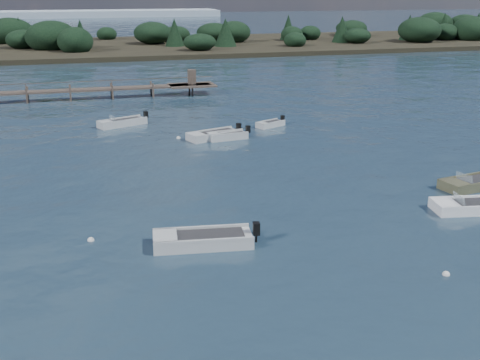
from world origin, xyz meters
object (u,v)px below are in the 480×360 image
object	(u,v)px
dinghy_extra_b	(214,136)
dinghy_mid_grey	(203,242)
dinghy_extra_a	(122,124)
tender_far_white	(228,137)
tender_far_grey_b	(270,125)
dinghy_mid_white_a	(476,208)
dinghy_mid_white_b	(475,184)

from	to	relation	value
dinghy_extra_b	dinghy_mid_grey	bearing A→B (deg)	-104.84
dinghy_mid_grey	dinghy_extra_a	bearing A→B (deg)	92.78
dinghy_extra_a	dinghy_extra_b	world-z (taller)	dinghy_extra_a
tender_far_white	dinghy_extra_b	size ratio (longest dim) A/B	0.75
tender_far_grey_b	dinghy_extra_a	bearing A→B (deg)	162.74
dinghy_extra_b	tender_far_white	bearing A→B (deg)	-27.96
tender_far_grey_b	dinghy_mid_white_a	xyz separation A→B (m)	(4.16, -21.95, 0.01)
tender_far_white	dinghy_extra_a	world-z (taller)	dinghy_extra_a
dinghy_mid_white_b	tender_far_grey_b	xyz separation A→B (m)	(-6.60, 18.56, -0.02)
tender_far_grey_b	dinghy_mid_grey	bearing A→B (deg)	-115.71
tender_far_white	dinghy_mid_grey	world-z (taller)	dinghy_mid_grey
tender_far_white	tender_far_grey_b	bearing A→B (deg)	35.28
dinghy_extra_a	dinghy_mid_grey	size ratio (longest dim) A/B	0.90
tender_far_white	dinghy_mid_white_a	bearing A→B (deg)	-64.92
dinghy_mid_white_b	dinghy_mid_white_a	world-z (taller)	dinghy_mid_white_b
dinghy_mid_grey	tender_far_white	bearing A→B (deg)	72.08
dinghy_extra_a	dinghy_extra_b	bearing A→B (deg)	-44.96
dinghy_mid_white_a	dinghy_mid_grey	distance (m)	14.95
tender_far_white	dinghy_mid_grey	size ratio (longest dim) A/B	0.70
dinghy_mid_white_a	dinghy_mid_grey	bearing A→B (deg)	-178.22
tender_far_white	dinghy_extra_a	xyz separation A→B (m)	(-7.47, 7.00, 0.01)
dinghy_mid_grey	dinghy_mid_white_a	bearing A→B (deg)	1.78
dinghy_mid_white_b	tender_far_grey_b	world-z (taller)	dinghy_mid_white_b
dinghy_mid_white_a	dinghy_extra_b	size ratio (longest dim) A/B	1.09
tender_far_grey_b	dinghy_extra_a	world-z (taller)	dinghy_extra_a
dinghy_mid_white_a	tender_far_white	bearing A→B (deg)	115.08
dinghy_mid_white_a	dinghy_mid_grey	world-z (taller)	dinghy_mid_grey
dinghy_extra_b	tender_far_grey_b	bearing A→B (deg)	26.10
dinghy_mid_grey	tender_far_grey_b	bearing A→B (deg)	64.29
tender_far_white	dinghy_extra_a	distance (m)	10.23
dinghy_mid_white_a	dinghy_mid_white_b	bearing A→B (deg)	54.24
tender_far_grey_b	dinghy_extra_b	distance (m)	6.21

